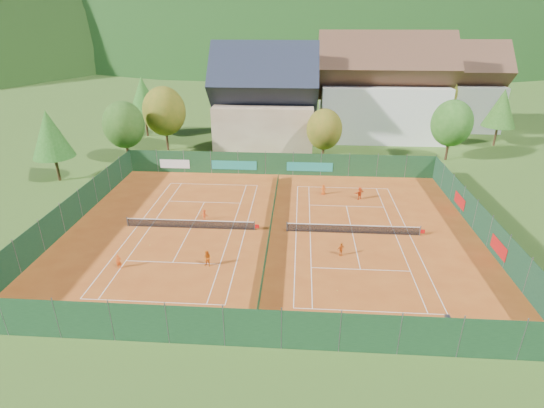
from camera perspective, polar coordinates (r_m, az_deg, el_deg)
The scene contains 32 objects.
ground at distance 41.85m, azimuth -0.19°, elevation -3.65°, with size 600.00×600.00×0.00m, color #33561B.
clay_pad at distance 41.84m, azimuth -0.19°, elevation -3.61°, with size 40.00×32.00×0.01m, color #AB4C19.
court_markings_left at distance 43.09m, azimuth -10.88°, elevation -3.20°, with size 11.03×23.83×0.00m.
court_markings_right at distance 42.09m, azimuth 10.77°, elevation -3.89°, with size 11.03×23.83×0.00m.
tennis_net_left at distance 42.83m, azimuth -10.73°, elevation -2.62°, with size 13.30×0.10×1.02m.
tennis_net_right at distance 41.89m, azimuth 11.03°, elevation -3.30°, with size 13.30×0.10×1.02m.
court_divider at distance 41.61m, azimuth -0.19°, elevation -3.01°, with size 0.03×28.80×1.00m.
fence_north at distance 55.99m, azimuth 0.51°, elevation 5.39°, with size 40.00×0.10×3.00m.
fence_south at distance 27.74m, azimuth -2.64°, elevation -16.38°, with size 40.00×0.04×3.00m.
fence_west at distance 46.91m, azimuth -25.36°, elevation -0.87°, with size 0.04×32.00×3.00m.
fence_east at distance 44.64m, azimuth 26.38°, elevation -2.35°, with size 0.09×32.00×3.00m.
chalet at distance 68.37m, azimuth -0.93°, elevation 13.33°, with size 16.20×12.00×16.00m.
hotel_block_a at distance 75.10m, azimuth 14.54°, elevation 14.17°, with size 21.60×11.00×17.25m.
hotel_block_b at distance 86.37m, azimuth 23.01°, elevation 13.78°, with size 17.28×10.00×15.50m.
tree_west_front at distance 63.61m, azimuth -19.32°, elevation 10.03°, with size 5.72×5.72×8.69m.
tree_west_mid at distance 67.56m, azimuth -14.30°, elevation 11.99°, with size 6.44×6.44×9.78m.
tree_west_back at distance 76.82m, azimuth -16.95°, elevation 13.62°, with size 5.60×5.60×10.00m.
tree_center at distance 60.83m, azimuth 7.05°, elevation 9.94°, with size 5.01×5.01×7.60m.
tree_east_front at distance 66.07m, azimuth 23.02°, elevation 9.96°, with size 5.72×5.72×8.69m.
tree_east_mid at distance 76.89m, azimuth 28.49°, elevation 11.28°, with size 5.04×5.04×9.00m.
tree_west_side at distance 59.27m, azimuth -27.69°, elevation 8.33°, with size 5.04×5.04×9.00m.
tree_east_back at distance 81.38m, azimuth 21.14°, elevation 13.61°, with size 7.15×7.15×10.86m.
mountain_backdrop at distance 277.99m, azimuth 9.35°, elevation 11.62°, with size 820.00×530.00×242.00m.
ball_hopper at distance 32.32m, azimuth 22.51°, elevation -13.94°, with size 0.34×0.34×0.80m.
loose_ball_0 at distance 40.85m, azimuth -16.10°, elevation -5.35°, with size 0.07×0.07×0.07m, color #CCD833.
loose_ball_1 at distance 33.77m, azimuth 8.75°, elevation -11.40°, with size 0.07×0.07×0.07m, color #CCD833.
player_left_near at distance 37.94m, azimuth -19.93°, elevation -7.28°, with size 0.47×0.31×1.29m, color #D04B12.
player_left_mid at distance 36.27m, azimuth -8.68°, elevation -7.28°, with size 0.74×0.57×1.51m, color orange.
player_left_far at distance 44.30m, azimuth -9.08°, elevation -1.44°, with size 0.76×0.44×1.18m, color #D34112.
player_right_near at distance 37.95m, azimuth 9.26°, elevation -6.03°, with size 0.73×0.31×1.25m, color #CE5712.
player_right_far_a at distance 50.34m, azimuth 6.92°, elevation 1.96°, with size 0.61×0.39×1.24m, color #CD5012.
player_right_far_b at distance 49.65m, azimuth 11.71°, elevation 1.45°, with size 1.38×0.44×1.49m, color #DD4413.
Camera 1 is at (2.66, -36.90, 19.55)m, focal length 28.00 mm.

